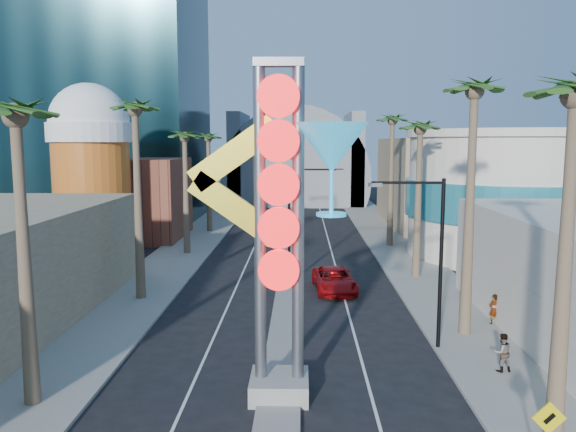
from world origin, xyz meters
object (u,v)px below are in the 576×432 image
Objects in this scene: pedestrian_b at (502,352)px; red_pickup at (334,280)px; neon_sign at (301,206)px; pedestrian_a at (494,309)px.

red_pickup is at bearing -76.51° from pedestrian_b.
red_pickup is (2.16, 15.29, -6.56)m from neon_sign.
pedestrian_b is (-1.76, -6.17, 0.01)m from pedestrian_a.
neon_sign is at bearing 3.33° from pedestrian_b.
pedestrian_b reaches higher than red_pickup.
neon_sign reaches higher than pedestrian_b.
red_pickup is 3.32× the size of pedestrian_b.
red_pickup is 14.41m from pedestrian_b.
pedestrian_a is 6.41m from pedestrian_b.
pedestrian_a is (7.94, -6.85, 0.20)m from red_pickup.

